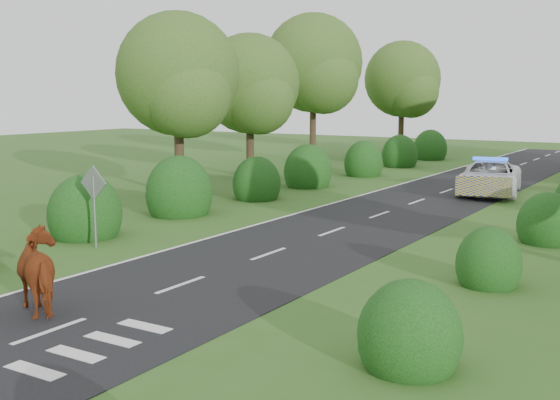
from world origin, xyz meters
The scene contains 12 objects.
ground centered at (0.00, 0.00, 0.00)m, with size 120.00×120.00×0.00m, color #365F1E.
road centered at (0.00, 15.00, 0.01)m, with size 6.00×70.00×0.02m, color black.
road_markings centered at (-1.60, 12.93, 0.03)m, with size 4.96×70.00×0.01m.
hedgerow_left centered at (-6.51, 11.69, 0.75)m, with size 2.75×50.41×3.00m.
hedgerow_right centered at (6.60, 11.21, 0.55)m, with size 2.10×45.78×2.10m.
tree_left_a centered at (-9.75, 11.86, 5.34)m, with size 5.74×5.60×8.38m.
tree_left_b centered at (-11.25, 19.86, 5.04)m, with size 5.74×5.60×8.07m.
tree_left_c centered at (-12.70, 29.83, 6.53)m, with size 6.97×6.80×10.22m.
tree_left_d centered at (-10.23, 39.85, 5.64)m, with size 6.15×6.00×8.89m.
road_sign centered at (-5.00, 2.00, 1.65)m, with size 1.06×0.08×2.53m.
cow centered at (-1.15, -3.10, 0.75)m, with size 1.11×2.10×1.49m, color maroon.
police_van centered at (2.00, 20.15, 0.80)m, with size 3.63×6.14×1.74m.
Camera 1 is at (10.85, -12.90, 4.62)m, focal length 45.00 mm.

